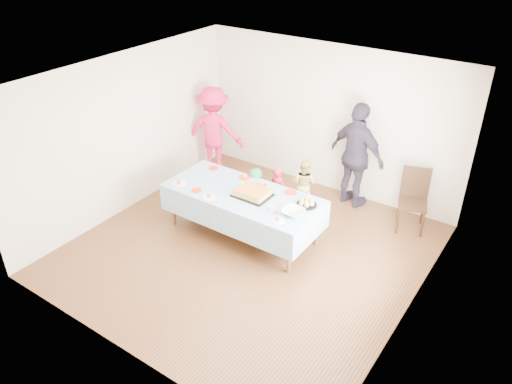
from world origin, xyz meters
TOP-DOWN VIEW (x-y plane):
  - ground at (0.00, 0.00)m, footprint 5.00×5.00m
  - room_walls at (0.05, 0.00)m, footprint 5.04×5.04m
  - party_table at (-0.33, 0.30)m, footprint 2.50×1.10m
  - birthday_cake at (-0.15, 0.32)m, footprint 0.57×0.44m
  - rolls_tray at (0.68, 0.54)m, footprint 0.32×0.32m
  - punch_bowl at (0.65, 0.21)m, footprint 0.33×0.33m
  - party_hat at (0.63, 0.70)m, footprint 0.09×0.09m
  - fork_pile at (0.34, 0.13)m, footprint 0.24×0.18m
  - plate_red_far_a at (-1.22, 0.69)m, footprint 0.17×0.17m
  - plate_red_far_b at (-0.59, 0.73)m, footprint 0.19×0.19m
  - plate_red_far_c at (-0.21, 0.65)m, footprint 0.18×0.18m
  - plate_red_far_d at (0.29, 0.73)m, footprint 0.19×0.19m
  - plate_red_near at (-0.96, -0.05)m, footprint 0.16×0.16m
  - plate_white_left at (-1.33, -0.04)m, footprint 0.22×0.22m
  - plate_white_mid at (-0.66, -0.11)m, footprint 0.20×0.20m
  - plate_white_right at (0.55, -0.05)m, footprint 0.20×0.20m
  - dining_chair at (1.82, 2.08)m, footprint 0.57×0.57m
  - toddler_left at (-0.23, 1.20)m, footprint 0.36×0.28m
  - toddler_mid at (-0.49, 0.90)m, footprint 0.45×0.30m
  - toddler_right at (0.06, 1.59)m, footprint 0.45×0.35m
  - adult_left at (-2.10, 1.82)m, footprint 1.28×1.00m
  - adult_right at (0.72, 2.20)m, footprint 1.19×0.75m

SIDE VIEW (x-z plane):
  - ground at x=0.00m, z-range 0.00..0.00m
  - toddler_left at x=-0.23m, z-range 0.00..0.87m
  - toddler_mid at x=-0.49m, z-range 0.00..0.89m
  - toddler_right at x=0.06m, z-range 0.00..0.93m
  - dining_chair at x=1.82m, z-range 0.06..1.10m
  - party_table at x=-0.33m, z-range 0.33..1.11m
  - plate_red_far_a at x=-1.22m, z-range 0.78..0.79m
  - plate_red_far_b at x=-0.59m, z-range 0.78..0.79m
  - plate_red_far_c at x=-0.21m, z-range 0.78..0.79m
  - plate_red_far_d at x=0.29m, z-range 0.78..0.79m
  - plate_red_near at x=-0.96m, z-range 0.78..0.79m
  - plate_white_left at x=-1.33m, z-range 0.78..0.79m
  - plate_white_mid at x=-0.66m, z-range 0.78..0.79m
  - plate_white_right at x=0.55m, z-range 0.78..0.79m
  - fork_pile at x=0.34m, z-range 0.78..0.85m
  - punch_bowl at x=0.65m, z-range 0.78..0.86m
  - rolls_tray at x=0.68m, z-range 0.77..0.87m
  - birthday_cake at x=-0.15m, z-range 0.78..0.88m
  - party_hat at x=0.63m, z-range 0.78..0.93m
  - adult_left at x=-2.10m, z-range 0.00..1.74m
  - adult_right at x=0.72m, z-range 0.00..1.89m
  - room_walls at x=0.05m, z-range 0.41..3.13m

